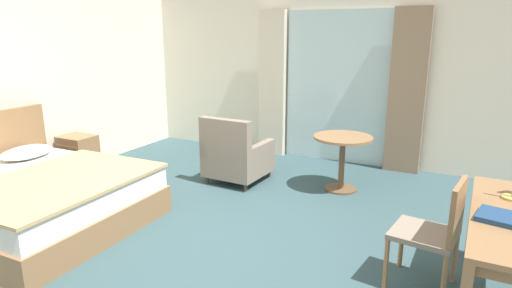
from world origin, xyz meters
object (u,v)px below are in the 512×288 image
closed_book (498,217)px  nightstand (79,156)px  desk_chair (436,229)px  bed (34,198)px  armchair_by_window (236,157)px  writing_desk (512,228)px  round_cafe_table (342,150)px

closed_book → nightstand: bearing=-179.6°
nightstand → desk_chair: desk_chair is taller
bed → armchair_by_window: 2.35m
bed → writing_desk: (4.15, 0.52, 0.35)m
desk_chair → round_cafe_table: desk_chair is taller
armchair_by_window → bed: bearing=-120.2°
bed → round_cafe_table: size_ratio=2.82×
writing_desk → desk_chair: desk_chair is taller
nightstand → closed_book: closed_book is taller
closed_book → armchair_by_window: (-2.87, 1.63, -0.40)m
bed → nightstand: bearing=123.0°
nightstand → closed_book: size_ratio=2.14×
closed_book → round_cafe_table: size_ratio=0.36×
desk_chair → nightstand: bearing=170.8°
desk_chair → closed_book: bearing=-26.4°
nightstand → closed_book: (4.90, -0.91, 0.46)m
bed → closed_book: 4.09m
bed → closed_book: size_ratio=7.80×
desk_chair → armchair_by_window: bearing=149.9°
writing_desk → closed_book: 0.19m
nightstand → desk_chair: bearing=-9.2°
writing_desk → round_cafe_table: 2.48m
bed → nightstand: size_ratio=3.65×
armchair_by_window → round_cafe_table: armchair_by_window is taller
writing_desk → closed_book: size_ratio=6.03×
round_cafe_table → bed: bearing=-136.6°
writing_desk → armchair_by_window: armchair_by_window is taller
desk_chair → armchair_by_window: desk_chair is taller
round_cafe_table → desk_chair: bearing=-55.9°
bed → desk_chair: size_ratio=2.27×
closed_book → bed: bearing=-163.4°
writing_desk → nightstand: bearing=171.0°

